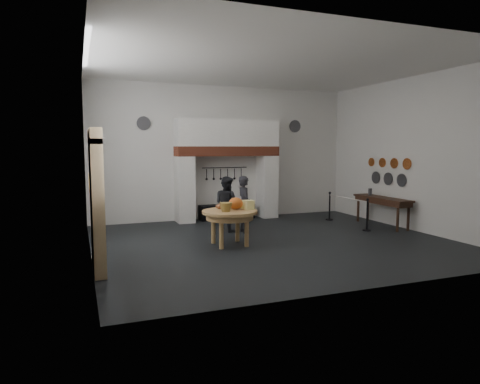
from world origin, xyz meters
name	(u,v)px	position (x,y,z in m)	size (l,w,h in m)	color
floor	(273,241)	(0.00, 0.00, 0.00)	(9.00, 8.00, 0.02)	black
ceiling	(275,65)	(0.00, 0.00, 4.50)	(9.00, 8.00, 0.02)	silver
wall_back	(224,153)	(0.00, 4.00, 2.25)	(9.00, 0.02, 4.50)	silver
wall_front	(376,159)	(0.00, -4.00, 2.25)	(9.00, 0.02, 4.50)	silver
wall_left	(87,156)	(-4.50, 0.00, 2.25)	(0.02, 8.00, 4.50)	silver
wall_right	(413,154)	(4.50, 0.00, 2.25)	(0.02, 8.00, 4.50)	silver
chimney_pier_left	(185,189)	(-1.48, 3.65, 1.07)	(0.55, 0.70, 2.15)	silver
chimney_pier_right	(267,186)	(1.48, 3.65, 1.07)	(0.55, 0.70, 2.15)	silver
hearth_brick_band	(227,151)	(0.00, 3.65, 2.31)	(3.50, 0.72, 0.32)	#9E442B
chimney_hood	(227,133)	(0.00, 3.65, 2.92)	(3.50, 0.70, 0.90)	silver
iron_range	(227,212)	(0.00, 3.72, 0.25)	(1.90, 0.45, 0.50)	black
utensil_rail	(225,168)	(0.00, 3.92, 1.75)	(0.02, 0.02, 1.60)	black
door_recess	(92,207)	(-4.47, -1.00, 1.25)	(0.04, 1.10, 2.50)	black
door_jamb_near	(98,209)	(-4.38, -1.70, 1.30)	(0.22, 0.30, 2.60)	tan
door_jamb_far	(95,201)	(-4.38, -0.30, 1.30)	(0.22, 0.30, 2.60)	tan
door_lintel	(94,137)	(-4.38, -1.00, 2.65)	(0.22, 1.70, 0.30)	tan
wall_plaque	(90,183)	(-4.45, 0.80, 1.60)	(0.05, 0.34, 0.44)	gold
work_table	(230,212)	(-1.20, 0.02, 0.84)	(1.38, 1.38, 0.07)	tan
pumpkin	(236,203)	(-1.00, 0.12, 1.03)	(0.36, 0.36, 0.31)	#C74D1C
cheese_block_big	(249,205)	(-0.70, -0.03, 0.99)	(0.22, 0.22, 0.24)	#F0E98F
cheese_block_small	(244,204)	(-0.72, 0.27, 0.97)	(0.18, 0.18, 0.20)	#FFFA98
wicker_basket	(226,207)	(-1.35, -0.13, 0.98)	(0.32, 0.32, 0.22)	olive
bread_loaf	(221,206)	(-1.30, 0.37, 0.94)	(0.31, 0.18, 0.13)	#A6613B
visitor_near	(244,204)	(-0.28, 1.36, 0.82)	(0.60, 0.39, 1.63)	black
visitor_far	(227,204)	(-0.68, 1.76, 0.80)	(0.78, 0.61, 1.60)	black
side_table	(382,198)	(4.10, 0.81, 0.87)	(0.55, 2.20, 0.06)	#361E13
pewter_jug	(370,192)	(4.10, 1.41, 1.01)	(0.12, 0.12, 0.22)	#444448
copper_pan_a	(407,164)	(4.46, 0.20, 1.95)	(0.34, 0.34, 0.03)	#C6662D
copper_pan_b	(394,163)	(4.46, 0.75, 1.95)	(0.32, 0.32, 0.03)	#C6662D
copper_pan_c	(382,163)	(4.46, 1.30, 1.95)	(0.30, 0.30, 0.03)	#C6662D
copper_pan_d	(371,162)	(4.46, 1.85, 1.95)	(0.28, 0.28, 0.03)	#C6662D
pewter_plate_left	(402,180)	(4.46, 0.40, 1.45)	(0.40, 0.40, 0.03)	#4C4C51
pewter_plate_mid	(388,179)	(4.46, 1.00, 1.45)	(0.40, 0.40, 0.03)	#4C4C51
pewter_plate_right	(376,178)	(4.46, 1.60, 1.45)	(0.40, 0.40, 0.03)	#4C4C51
pewter_plate_back_left	(144,123)	(-2.70, 3.96, 3.20)	(0.44, 0.44, 0.03)	#4C4C51
pewter_plate_back_right	(295,126)	(2.70, 3.96, 3.20)	(0.44, 0.44, 0.03)	#4C4C51
barrier_post_near	(367,216)	(3.18, 0.31, 0.45)	(0.05, 0.05, 0.90)	black
barrier_post_far	(330,207)	(3.18, 2.31, 0.45)	(0.05, 0.05, 0.90)	black
barrier_rope	(347,198)	(3.18, 1.31, 0.85)	(0.04, 0.04, 2.00)	beige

